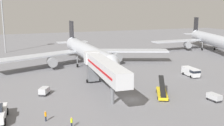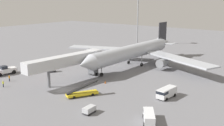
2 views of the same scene
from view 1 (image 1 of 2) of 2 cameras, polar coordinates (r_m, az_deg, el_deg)
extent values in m
plane|color=slate|center=(50.63, 4.38, -8.02)|extent=(300.00, 300.00, 0.00)
cylinder|color=#B7BCC6|center=(76.18, -5.34, 2.41)|extent=(4.95, 37.89, 4.48)
cone|color=#B7BCC6|center=(56.48, 0.58, -0.81)|extent=(4.44, 4.53, 4.39)
cone|color=#B7BCC6|center=(97.66, -8.98, 4.57)|extent=(4.34, 7.02, 4.25)
cube|color=#232328|center=(95.55, -8.83, 6.91)|extent=(0.43, 5.48, 7.17)
cube|color=#B7BCC6|center=(96.08, -7.12, 4.64)|extent=(5.42, 4.05, 0.24)
cube|color=#B7BCC6|center=(94.92, -10.28, 4.46)|extent=(5.42, 4.05, 0.24)
cube|color=#B7BCC6|center=(84.88, 3.33, 2.71)|extent=(26.20, 15.13, 0.44)
cube|color=#B7BCC6|center=(77.62, -16.40, 1.40)|extent=(26.32, 14.58, 0.44)
cylinder|color=gray|center=(81.87, 0.99, 1.25)|extent=(2.71, 3.50, 2.67)
cylinder|color=gray|center=(76.73, -12.92, 0.23)|extent=(2.71, 3.50, 2.67)
cylinder|color=gray|center=(62.95, -1.59, -2.13)|extent=(0.28, 0.28, 2.93)
cylinder|color=black|center=(63.32, -1.58, -3.41)|extent=(0.36, 1.10, 1.10)
cylinder|color=gray|center=(79.53, -3.97, 0.78)|extent=(0.28, 0.28, 2.93)
cylinder|color=black|center=(79.82, -3.95, -0.25)|extent=(0.36, 1.10, 1.10)
cylinder|color=gray|center=(78.20, -7.57, 0.51)|extent=(0.28, 0.28, 2.93)
cylinder|color=black|center=(78.49, -7.54, -0.53)|extent=(0.36, 1.10, 1.10)
cube|color=silver|center=(50.78, -1.41, -1.03)|extent=(4.64, 21.80, 2.70)
cube|color=red|center=(50.39, -3.07, -1.14)|extent=(1.43, 18.12, 0.44)
cube|color=silver|center=(61.61, -4.37, 1.21)|extent=(3.65, 3.06, 2.84)
cube|color=#232833|center=(62.81, -4.64, 1.64)|extent=(3.31, 0.49, 0.90)
cube|color=slate|center=(61.75, -4.19, -2.00)|extent=(2.68, 1.99, 4.12)
cylinder|color=black|center=(61.97, -5.45, -3.94)|extent=(0.36, 0.82, 0.80)
cylinder|color=black|center=(62.60, -2.89, -3.74)|extent=(0.36, 0.82, 0.80)
cylinder|color=slate|center=(47.74, 0.07, -6.35)|extent=(0.70, 0.70, 4.52)
cylinder|color=black|center=(43.01, -22.41, -11.80)|extent=(0.50, 1.13, 1.10)
cylinder|color=black|center=(46.98, -21.93, -9.76)|extent=(0.50, 1.13, 1.10)
cube|color=yellow|center=(53.39, 10.81, -6.49)|extent=(5.03, 7.25, 0.55)
cube|color=black|center=(52.94, 10.88, -4.90)|extent=(4.32, 6.90, 2.50)
cylinder|color=black|center=(55.47, 9.72, -6.05)|extent=(0.48, 0.63, 0.60)
cylinder|color=black|center=(55.62, 11.53, -6.08)|extent=(0.48, 0.63, 0.60)
cylinder|color=black|center=(51.36, 10.01, -7.52)|extent=(0.48, 0.63, 0.60)
cylinder|color=black|center=(51.52, 11.97, -7.54)|extent=(0.48, 0.63, 0.60)
cube|color=silver|center=(70.41, 16.77, -1.78)|extent=(2.52, 5.70, 1.92)
cube|color=#1E232D|center=(68.80, 17.65, -1.78)|extent=(2.23, 1.95, 0.61)
cylinder|color=black|center=(69.80, 18.18, -2.75)|extent=(0.43, 0.71, 0.68)
cylinder|color=black|center=(68.70, 16.83, -2.89)|extent=(0.43, 0.71, 0.68)
cylinder|color=black|center=(72.54, 16.63, -2.12)|extent=(0.43, 0.71, 0.68)
cylinder|color=black|center=(71.48, 15.31, -2.24)|extent=(0.43, 0.71, 0.68)
cube|color=#38383D|center=(53.52, 21.33, -7.39)|extent=(1.61, 2.80, 0.22)
cube|color=silver|center=(53.34, 21.38, -6.79)|extent=(1.61, 2.80, 0.96)
cylinder|color=black|center=(53.43, 22.54, -7.64)|extent=(0.15, 0.37, 0.36)
cylinder|color=black|center=(52.50, 21.60, -7.90)|extent=(0.15, 0.37, 0.36)
cylinder|color=black|center=(54.61, 21.05, -7.11)|extent=(0.15, 0.37, 0.36)
cylinder|color=black|center=(53.70, 20.10, -7.36)|extent=(0.15, 0.37, 0.36)
cube|color=#38383D|center=(55.00, -14.55, -6.44)|extent=(2.51, 2.86, 0.22)
cube|color=silver|center=(54.80, -14.58, -5.78)|extent=(2.51, 2.86, 1.11)
cylinder|color=black|center=(56.03, -14.87, -6.23)|extent=(0.28, 0.37, 0.36)
cylinder|color=black|center=(55.53, -13.55, -6.33)|extent=(0.28, 0.37, 0.36)
cylinder|color=black|center=(54.55, -15.56, -6.76)|extent=(0.28, 0.37, 0.36)
cylinder|color=black|center=(54.03, -14.21, -6.87)|extent=(0.28, 0.37, 0.36)
cylinder|color=#1E2333|center=(42.64, -14.24, -11.67)|extent=(0.33, 0.33, 0.80)
cylinder|color=orange|center=(42.37, -14.29, -10.78)|extent=(0.44, 0.44, 0.63)
sphere|color=tan|center=(42.20, -14.32, -10.23)|extent=(0.22, 0.22, 0.22)
cylinder|color=#1E2333|center=(39.77, -8.78, -13.21)|extent=(0.33, 0.33, 0.79)
cylinder|color=#D8EA19|center=(39.48, -8.82, -12.28)|extent=(0.43, 0.43, 0.63)
sphere|color=tan|center=(39.31, -8.84, -11.70)|extent=(0.21, 0.21, 0.21)
cube|color=black|center=(61.43, 4.10, -4.43)|extent=(0.47, 0.47, 0.03)
cone|color=orange|center=(61.34, 4.10, -4.11)|extent=(0.40, 0.40, 0.69)
cylinder|color=#B7BCC6|center=(114.62, 20.79, 4.85)|extent=(16.23, 34.02, 4.60)
cone|color=#B7BCC6|center=(133.62, 17.48, 6.09)|extent=(6.30, 7.48, 4.37)
cube|color=#232328|center=(131.81, 17.82, 7.86)|extent=(2.06, 4.82, 7.36)
cube|color=#B7BCC6|center=(132.62, 18.90, 6.07)|extent=(6.43, 5.32, 0.24)
cube|color=#B7BCC6|center=(130.78, 16.63, 6.14)|extent=(6.43, 5.32, 0.24)
cube|color=#B7BCC6|center=(113.70, 14.10, 4.69)|extent=(23.05, 5.73, 0.44)
cylinder|color=gray|center=(113.65, 16.15, 3.79)|extent=(3.49, 3.94, 2.52)
cylinder|color=gray|center=(117.87, 21.50, 3.57)|extent=(0.28, 0.28, 2.95)
cylinder|color=black|center=(118.07, 21.44, 2.86)|extent=(0.71, 1.15, 1.10)
cylinder|color=gray|center=(115.89, 19.09, 3.61)|extent=(0.28, 0.28, 2.95)
cylinder|color=black|center=(116.09, 19.04, 2.89)|extent=(0.71, 1.15, 1.10)
cylinder|color=#93969B|center=(111.19, -22.59, 7.82)|extent=(0.56, 0.56, 22.44)
camera|label=2|loc=(68.45, 68.65, 7.99)|focal=43.61mm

